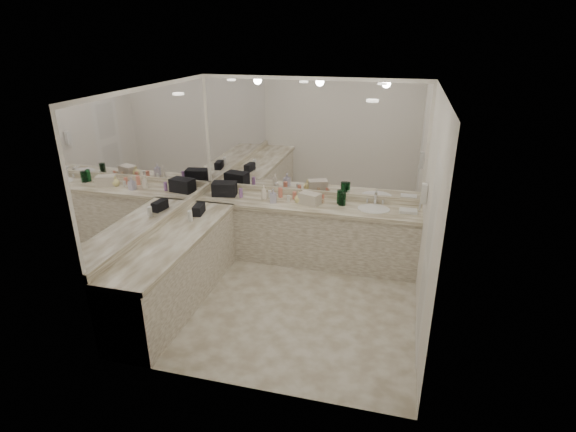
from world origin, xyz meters
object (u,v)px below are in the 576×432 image
(wall_phone, at_px, (424,194))
(soap_bottle_c, at_px, (299,197))
(cream_cosmetic_case, at_px, (310,198))
(hand_towel, at_px, (408,211))
(black_toiletry_bag, at_px, (224,189))
(soap_bottle_a, at_px, (264,192))
(sink, at_px, (374,209))
(soap_bottle_b, at_px, (273,196))

(wall_phone, xyz_separation_m, soap_bottle_c, (-1.66, 0.50, -0.37))
(wall_phone, bearing_deg, cream_cosmetic_case, 162.12)
(cream_cosmetic_case, distance_m, hand_towel, 1.36)
(wall_phone, distance_m, black_toiletry_bag, 2.87)
(cream_cosmetic_case, relative_size, soap_bottle_a, 1.37)
(cream_cosmetic_case, bearing_deg, hand_towel, 19.95)
(wall_phone, xyz_separation_m, soap_bottle_a, (-2.18, 0.50, -0.34))
(cream_cosmetic_case, xyz_separation_m, hand_towel, (1.36, 0.01, -0.06))
(sink, bearing_deg, wall_phone, -39.57)
(soap_bottle_a, xyz_separation_m, soap_bottle_b, (0.17, -0.09, -0.00))
(soap_bottle_c, bearing_deg, soap_bottle_a, 179.91)
(sink, xyz_separation_m, cream_cosmetic_case, (-0.90, -0.02, 0.09))
(wall_phone, relative_size, soap_bottle_c, 1.50)
(black_toiletry_bag, distance_m, hand_towel, 2.66)
(hand_towel, bearing_deg, sink, 179.22)
(cream_cosmetic_case, xyz_separation_m, soap_bottle_b, (-0.51, -0.08, 0.02))
(black_toiletry_bag, height_order, soap_bottle_b, soap_bottle_b)
(soap_bottle_c, bearing_deg, soap_bottle_b, -165.21)
(cream_cosmetic_case, height_order, soap_bottle_b, soap_bottle_b)
(soap_bottle_c, bearing_deg, wall_phone, -16.65)
(black_toiletry_bag, relative_size, soap_bottle_b, 1.72)
(soap_bottle_a, bearing_deg, black_toiletry_bag, 177.29)
(wall_phone, relative_size, soap_bottle_a, 1.13)
(cream_cosmetic_case, bearing_deg, soap_bottle_a, -161.60)
(soap_bottle_a, height_order, soap_bottle_c, soap_bottle_a)
(wall_phone, relative_size, black_toiletry_bag, 0.69)
(soap_bottle_b, bearing_deg, hand_towel, 2.74)
(wall_phone, bearing_deg, black_toiletry_bag, 169.34)
(soap_bottle_b, height_order, soap_bottle_c, soap_bottle_b)
(cream_cosmetic_case, bearing_deg, soap_bottle_b, -151.58)
(black_toiletry_bag, height_order, soap_bottle_c, black_toiletry_bag)
(hand_towel, relative_size, soap_bottle_c, 1.45)
(black_toiletry_bag, bearing_deg, soap_bottle_b, -8.84)
(black_toiletry_bag, distance_m, soap_bottle_b, 0.80)
(hand_towel, height_order, soap_bottle_a, soap_bottle_a)
(sink, height_order, black_toiletry_bag, black_toiletry_bag)
(wall_phone, distance_m, cream_cosmetic_case, 1.62)
(hand_towel, bearing_deg, soap_bottle_c, 179.88)
(black_toiletry_bag, xyz_separation_m, cream_cosmetic_case, (1.30, -0.04, -0.02))
(sink, distance_m, hand_towel, 0.46)
(hand_towel, xyz_separation_m, soap_bottle_c, (-1.52, 0.00, 0.06))
(cream_cosmetic_case, bearing_deg, black_toiletry_bag, -162.35)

